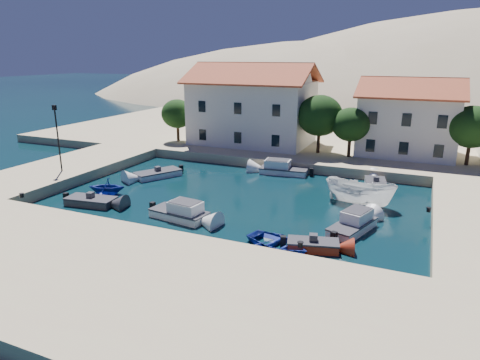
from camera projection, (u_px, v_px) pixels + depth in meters
name	position (u px, v px, depth m)	size (l,w,h in m)	color
ground	(175.00, 245.00, 27.27)	(400.00, 400.00, 0.00)	black
quay_south	(112.00, 282.00, 21.85)	(52.00, 12.00, 1.00)	tan
quay_west	(67.00, 169.00, 43.22)	(8.00, 20.00, 1.00)	tan
quay_north	(332.00, 138.00, 59.76)	(80.00, 36.00, 1.00)	tan
hills	(444.00, 170.00, 134.59)	(254.00, 176.00, 99.00)	tan
building_left	(253.00, 103.00, 52.51)	(14.70, 9.45, 9.70)	white
building_mid	(409.00, 116.00, 46.67)	(10.50, 8.40, 8.30)	white
trees	(333.00, 120.00, 46.54)	(37.30, 5.30, 6.45)	#382314
lamppost	(57.00, 132.00, 39.69)	(0.35, 0.25, 6.22)	black
bollards	(239.00, 214.00, 29.27)	(29.36, 9.56, 0.30)	black
motorboat_grey_sw	(91.00, 201.00, 34.43)	(4.19, 2.28, 1.25)	#37363B
cabin_cruiser_south	(179.00, 212.00, 31.50)	(4.63, 2.45, 1.60)	white
rowboat_south	(278.00, 247.00, 26.89)	(3.06, 4.28, 0.89)	navy
motorboat_red_se	(313.00, 245.00, 26.45)	(3.41, 2.17, 1.25)	maroon
cabin_cruiser_east	(352.00, 225.00, 29.16)	(2.97, 4.66, 1.60)	white
boat_east	(359.00, 204.00, 34.65)	(2.19, 5.82, 2.25)	white
motorboat_white_ne	(376.00, 185.00, 38.80)	(2.49, 4.13, 1.25)	white
rowboat_west	(107.00, 194.00, 37.26)	(2.66, 3.08, 1.62)	navy
motorboat_white_west	(158.00, 174.00, 42.29)	(3.90, 4.87, 1.25)	white
cabin_cruiser_north	(284.00, 169.00, 43.36)	(4.95, 2.47, 1.60)	white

